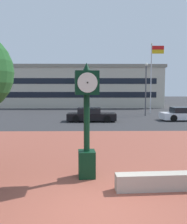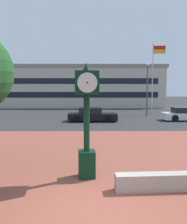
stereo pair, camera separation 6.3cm
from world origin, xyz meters
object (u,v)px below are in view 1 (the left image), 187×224
car_street_near (91,115)px  civic_building (82,87)px  street_clock (87,114)px  street_lamp_post (146,83)px  car_street_mid (184,115)px  flagpole_primary (152,73)px

car_street_near → civic_building: 22.77m
street_clock → car_street_near: size_ratio=0.84×
street_lamp_post → street_clock: bearing=-108.4°
car_street_near → car_street_mid: (8.99, 0.57, 0.00)m
street_clock → car_street_near: bearing=84.2°
street_clock → civic_building: civic_building is taller
car_street_mid → flagpole_primary: (-1.52, 6.37, 4.41)m
car_street_near → car_street_mid: size_ratio=1.00×
car_street_near → street_lamp_post: (6.15, 4.59, 3.10)m
flagpole_primary → street_lamp_post: (-1.31, -2.35, -1.31)m
car_street_near → civic_building: size_ratio=0.17×
car_street_mid → civic_building: civic_building is taller
street_lamp_post → car_street_mid: bearing=-54.8°
flagpole_primary → street_lamp_post: size_ratio=1.43×
flagpole_primary → civic_building: 18.06m
car_street_near → flagpole_primary: (7.46, 6.93, 4.41)m
car_street_mid → street_lamp_post: bearing=-146.1°
street_lamp_post → car_street_near: bearing=-143.3°
flagpole_primary → car_street_near: bearing=-137.1°
street_clock → car_street_mid: street_clock is taller
car_street_near → car_street_mid: 9.01m
street_lamp_post → flagpole_primary: bearing=60.8°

